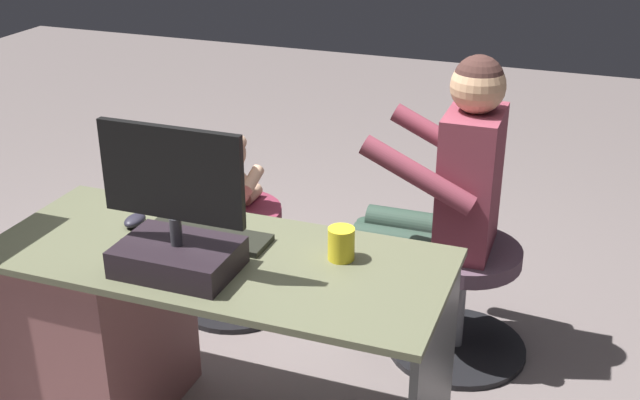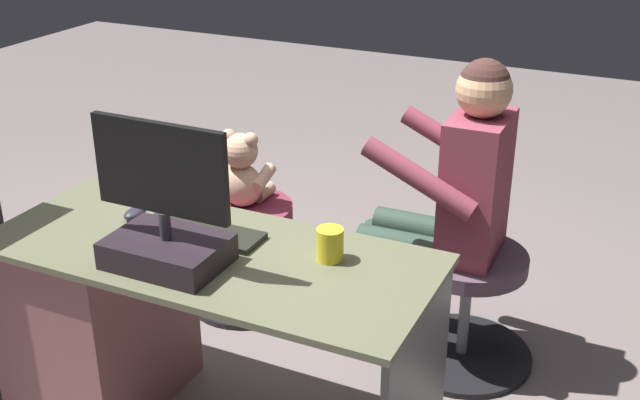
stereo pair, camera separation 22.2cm
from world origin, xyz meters
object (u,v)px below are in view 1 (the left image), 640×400
Objects in this scene: visitor_chair at (461,292)px; person at (445,184)px; desk at (121,322)px; office_chair_teddy at (233,248)px; computer_mouse at (135,220)px; tv_remote at (145,238)px; cup at (341,244)px; teddy_bear at (231,174)px; monitor at (176,231)px; keyboard at (206,236)px.

person reaches higher than visitor_chair.
desk is 2.61× the size of visitor_chair.
person is at bearing 179.37° from office_chair_teddy.
computer_mouse reaches higher than tv_remote.
cup is at bearing 75.63° from person.
person reaches higher than teddy_bear.
person is (-0.18, -0.69, -0.05)m from cup.
tv_remote is at bearing 41.26° from visitor_chair.
desk is at bearing -21.51° from monitor.
tv_remote is at bearing 44.35° from person.
computer_mouse reaches higher than office_chair_teddy.
desk is 2.83× the size of office_chair_teddy.
monitor reaches higher than teddy_bear.
visitor_chair is (-1.03, -0.80, -0.12)m from desk.
computer_mouse is 0.19× the size of office_chair_teddy.
keyboard is 0.27m from computer_mouse.
teddy_bear is 0.60× the size of visitor_chair.
tv_remote is at bearing 9.06° from cup.
visitor_chair is 0.46m from person.
desk is 14.06× the size of cup.
office_chair_teddy is (-0.03, -0.81, -0.11)m from desk.
desk is 0.37m from tv_remote.
computer_mouse is 0.72m from cup.
keyboard is at bearing -165.16° from desk.
computer_mouse reaches higher than keyboard.
tv_remote is at bearing 97.05° from office_chair_teddy.
cup is 0.69× the size of tv_remote.
person is at bearing -0.63° from visitor_chair.
office_chair_teddy is 0.42× the size of person.
office_chair_teddy is (0.01, -0.72, -0.46)m from computer_mouse.
office_chair_teddy is (0.10, -0.80, -0.45)m from tv_remote.
desk is 0.86m from cup.
monitor is 1.08× the size of keyboard.
cup is at bearing -151.56° from monitor.
keyboard is 1.12m from visitor_chair.
desk is at bearing 66.72° from computer_mouse.
office_chair_teddy is (0.28, -0.73, -0.45)m from keyboard.
desk is at bearing 37.70° from visitor_chair.
tv_remote reaches higher than visitor_chair.
teddy_bear is (0.01, -0.73, -0.12)m from computer_mouse.
tv_remote is at bearing 136.56° from computer_mouse.
cup is 0.31× the size of teddy_bear.
office_chair_teddy is 0.34m from teddy_bear.
keyboard reaches higher than desk.
keyboard reaches higher than office_chair_teddy.
computer_mouse reaches higher than desk.
tv_remote is 1.13m from person.
monitor is 4.38× the size of cup.
cup is at bearing -172.12° from desk.
keyboard is (-0.31, -0.08, 0.35)m from desk.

